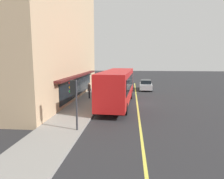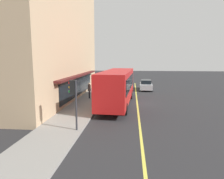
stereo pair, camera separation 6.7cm
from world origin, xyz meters
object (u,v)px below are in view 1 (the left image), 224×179
bus (118,86)px  car_silver (146,85)px  pedestrian_near_storefront (89,89)px  pedestrian_at_corner (96,85)px  traffic_light (74,93)px

bus → car_silver: bus is taller
car_silver → pedestrian_near_storefront: pedestrian_near_storefront is taller
bus → pedestrian_at_corner: bus is taller
car_silver → pedestrian_near_storefront: bearing=139.6°
pedestrian_at_corner → traffic_light: bearing=-175.1°
bus → traffic_light: size_ratio=3.52×
pedestrian_at_corner → pedestrian_near_storefront: (-5.06, -0.13, 0.15)m
bus → pedestrian_near_storefront: bus is taller
car_silver → bus: bearing=161.7°
traffic_light → bus: bearing=-15.4°
traffic_light → car_silver: size_ratio=0.73×
pedestrian_at_corner → pedestrian_near_storefront: 5.06m
car_silver → traffic_light: bearing=162.9°
pedestrian_near_storefront → bus: bearing=-126.4°
pedestrian_at_corner → pedestrian_near_storefront: pedestrian_near_storefront is taller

